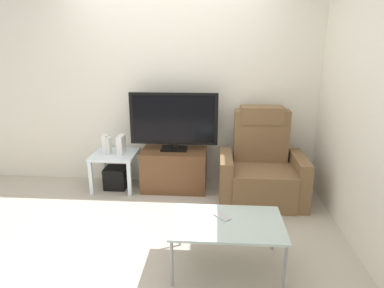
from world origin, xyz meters
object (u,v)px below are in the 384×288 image
tv_stand (174,169)px  television (174,120)px  book_middle (109,146)px  coffee_table (227,225)px  book_leftmost (106,144)px  recliner_armchair (261,169)px  game_console (121,144)px  subwoofer_box (116,177)px  cell_phone (222,217)px  side_table (115,159)px

tv_stand → television: 0.63m
book_middle → coffee_table: bearing=-46.3°
television → book_leftmost: 0.91m
recliner_armchair → game_console: recliner_armchair is taller
subwoofer_box → book_middle: size_ratio=1.31×
subwoofer_box → cell_phone: bearing=-47.4°
subwoofer_box → book_leftmost: book_leftmost is taller
subwoofer_box → game_console: bearing=6.3°
coffee_table → cell_phone: (-0.04, 0.07, 0.03)m
recliner_armchair → book_leftmost: (-1.92, 0.17, 0.21)m
tv_stand → book_leftmost: 0.92m
book_leftmost → cell_phone: size_ratio=1.60×
television → book_middle: size_ratio=5.21×
recliner_armchair → book_middle: 1.89m
coffee_table → book_leftmost: bearing=134.5°
recliner_armchair → book_middle: (-1.87, 0.17, 0.20)m
tv_stand → game_console: (-0.66, -0.02, 0.32)m
book_leftmost → tv_stand: bearing=3.0°
book_middle → coffee_table: size_ratio=0.23×
game_console → book_middle: bearing=-168.5°
tv_stand → book_leftmost: (-0.85, -0.05, 0.33)m
book_leftmost → cell_phone: book_leftmost is taller
recliner_armchair → book_leftmost: 1.93m
book_middle → side_table: bearing=19.3°
television → book_middle: 0.88m
television → side_table: television is taller
game_console → side_table: bearing=-173.7°
television → book_leftmost: bearing=-175.7°
subwoofer_box → television: bearing=3.4°
recliner_armchair → book_leftmost: size_ratio=4.50×
recliner_armchair → side_table: recliner_armchair is taller
book_middle → recliner_armchair: bearing=-5.2°
book_leftmost → coffee_table: 2.12m
book_leftmost → subwoofer_box: bearing=11.3°
game_console → cell_phone: game_console is taller
book_leftmost → book_middle: book_leftmost is taller
tv_stand → cell_phone: bearing=-68.5°
recliner_armchair → side_table: (-1.82, 0.19, 0.02)m
side_table → tv_stand: bearing=1.9°
tv_stand → recliner_armchair: 1.09m
book_leftmost → coffee_table: (1.48, -1.50, -0.20)m
recliner_armchair → side_table: bearing=175.3°
book_leftmost → television: bearing=4.3°
book_middle → cell_phone: book_middle is taller
side_table → recliner_armchair: bearing=-6.0°
tv_stand → book_leftmost: size_ratio=3.36×
television → recliner_armchair: television is taller
tv_stand → game_console: 0.74m
side_table → book_leftmost: size_ratio=2.25×
recliner_armchair → coffee_table: size_ratio=1.20×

